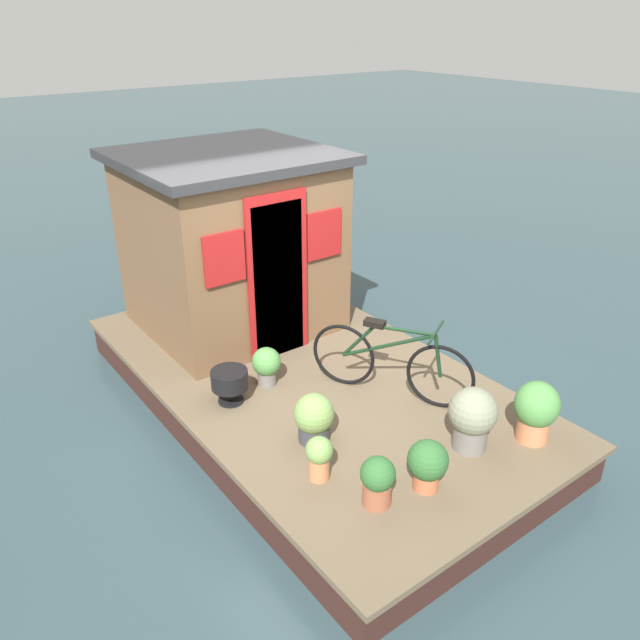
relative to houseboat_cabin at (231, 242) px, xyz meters
name	(u,v)px	position (x,y,z in m)	size (l,w,h in m)	color
ground_plane	(309,405)	(-1.49, 0.00, -1.43)	(60.00, 60.00, 0.00)	#2D4247
houseboat_deck	(309,389)	(-1.49, 0.00, -1.23)	(5.21, 2.86, 0.40)	brown
houseboat_cabin	(231,242)	(0.00, 0.00, 0.00)	(2.09, 2.21, 2.04)	brown
bicycle	(390,362)	(-2.29, -0.40, -0.66)	(1.46, 0.83, 0.79)	black
potted_plant_thyme	(319,456)	(-2.86, 0.88, -0.81)	(0.23, 0.23, 0.39)	#C6754C
potted_plant_mint	(314,417)	(-2.44, 0.62, -0.79)	(0.36, 0.36, 0.46)	#38383D
potted_plant_lavender	(536,410)	(-3.57, -0.93, -0.72)	(0.39, 0.39, 0.57)	#C6754C
potted_plant_geranium	(266,364)	(-1.41, 0.46, -0.80)	(0.29, 0.29, 0.40)	slate
potted_plant_fern	(472,417)	(-3.32, -0.40, -0.71)	(0.42, 0.42, 0.58)	slate
potted_plant_succulent	(428,463)	(-3.46, 0.28, -0.79)	(0.33, 0.33, 0.43)	#B2603D
potted_plant_rosemary	(378,480)	(-3.36, 0.70, -0.81)	(0.27, 0.27, 0.42)	#935138
charcoal_grill	(230,380)	(-1.47, 0.91, -0.79)	(0.36, 0.36, 0.34)	black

